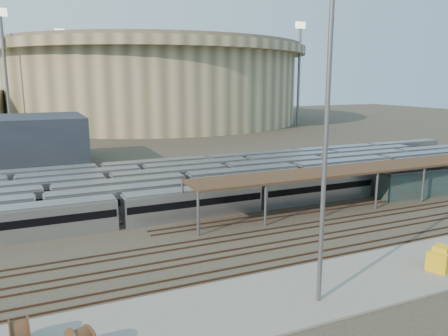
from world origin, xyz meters
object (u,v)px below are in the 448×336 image
(teal_boxcar, at_px, (426,182))
(yard_light_pole, at_px, (325,156))
(yellow_equipment, at_px, (441,259))
(cable_reel_west, at_px, (20,333))

(teal_boxcar, xyz_separation_m, yard_light_pole, (-34.68, -20.65, 9.75))
(teal_boxcar, relative_size, yellow_equipment, 5.88)
(teal_boxcar, xyz_separation_m, yellow_equipment, (-20.91, -20.32, -0.86))
(cable_reel_west, bearing_deg, yellow_equipment, -3.92)
(cable_reel_west, bearing_deg, yard_light_pole, -7.29)
(teal_boxcar, xyz_separation_m, cable_reel_west, (-56.04, -17.92, -0.74))
(teal_boxcar, distance_m, cable_reel_west, 58.84)
(yard_light_pole, bearing_deg, cable_reel_west, 172.71)
(cable_reel_west, xyz_separation_m, yellow_equipment, (35.12, -2.41, -0.11))
(teal_boxcar, bearing_deg, cable_reel_west, -159.25)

